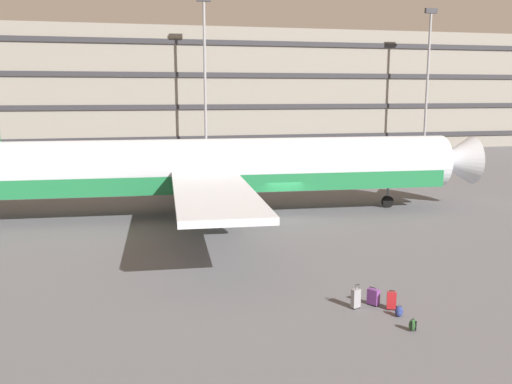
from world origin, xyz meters
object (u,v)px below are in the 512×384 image
object	(u,v)px
suitcase_purple	(373,297)
suitcase_silver	(356,298)
backpack_orange	(399,312)
suitcase_teal	(391,300)
backpack_red	(413,325)
airliner	(210,168)

from	to	relation	value
suitcase_purple	suitcase_silver	world-z (taller)	suitcase_silver
suitcase_purple	backpack_orange	bearing A→B (deg)	-70.20
suitcase_teal	backpack_red	xyz separation A→B (m)	(-0.16, -2.07, -0.17)
suitcase_silver	backpack_orange	world-z (taller)	suitcase_silver
suitcase_teal	backpack_orange	size ratio (longest dim) A/B	1.76
suitcase_teal	backpack_red	bearing A→B (deg)	-94.46
airliner	backpack_red	xyz separation A→B (m)	(4.51, -21.65, -3.13)
backpack_red	suitcase_silver	bearing A→B (deg)	115.91
suitcase_purple	suitcase_silver	size ratio (longest dim) A/B	0.77
suitcase_teal	suitcase_purple	bearing A→B (deg)	130.57
airliner	suitcase_purple	size ratio (longest dim) A/B	51.55
suitcase_silver	airliner	bearing A→B (deg)	99.76
backpack_orange	airliner	bearing A→B (deg)	102.86
suitcase_silver	backpack_orange	xyz separation A→B (m)	(1.35, -1.19, -0.23)
airliner	suitcase_teal	xyz separation A→B (m)	(4.67, -19.58, -2.96)
suitcase_teal	backpack_orange	distance (m)	0.77
airliner	suitcase_teal	bearing A→B (deg)	-76.58
suitcase_teal	backpack_red	size ratio (longest dim) A/B	1.63
suitcase_purple	backpack_orange	world-z (taller)	suitcase_purple
airliner	backpack_orange	distance (m)	21.09
suitcase_silver	backpack_orange	size ratio (longest dim) A/B	2.17
suitcase_purple	backpack_red	world-z (taller)	suitcase_purple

